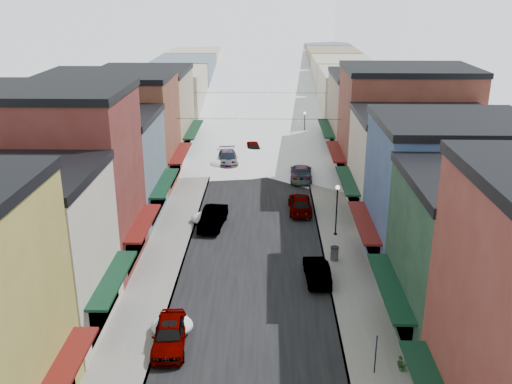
{
  "coord_description": "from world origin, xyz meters",
  "views": [
    {
      "loc": [
        0.98,
        -15.46,
        18.41
      ],
      "look_at": [
        0.0,
        27.57,
        2.98
      ],
      "focal_mm": 40.0,
      "sensor_mm": 36.0,
      "label": 1
    }
  ],
  "objects_px": {
    "car_dark_hatch": "(213,218)",
    "car_green_sedan": "(317,271)",
    "trash_can": "(334,253)",
    "streetlamp_near": "(337,204)",
    "car_silver_sedan": "(170,335)"
  },
  "relations": [
    {
      "from": "car_silver_sedan",
      "to": "car_green_sedan",
      "type": "bearing_deg",
      "value": 37.79
    },
    {
      "from": "car_silver_sedan",
      "to": "car_dark_hatch",
      "type": "relative_size",
      "value": 0.93
    },
    {
      "from": "car_dark_hatch",
      "to": "trash_can",
      "type": "relative_size",
      "value": 4.65
    },
    {
      "from": "car_dark_hatch",
      "to": "car_green_sedan",
      "type": "height_order",
      "value": "car_dark_hatch"
    },
    {
      "from": "trash_can",
      "to": "streetlamp_near",
      "type": "bearing_deg",
      "value": 82.78
    },
    {
      "from": "car_silver_sedan",
      "to": "trash_can",
      "type": "relative_size",
      "value": 4.34
    },
    {
      "from": "car_green_sedan",
      "to": "streetlamp_near",
      "type": "bearing_deg",
      "value": -108.67
    },
    {
      "from": "car_dark_hatch",
      "to": "car_silver_sedan",
      "type": "bearing_deg",
      "value": -86.15
    },
    {
      "from": "car_green_sedan",
      "to": "streetlamp_near",
      "type": "relative_size",
      "value": 1.03
    },
    {
      "from": "car_green_sedan",
      "to": "trash_can",
      "type": "xyz_separation_m",
      "value": [
        1.46,
        2.72,
        -0.03
      ]
    },
    {
      "from": "car_green_sedan",
      "to": "trash_can",
      "type": "relative_size",
      "value": 4.15
    },
    {
      "from": "car_silver_sedan",
      "to": "trash_can",
      "type": "distance_m",
      "value": 14.45
    },
    {
      "from": "trash_can",
      "to": "car_green_sedan",
      "type": "bearing_deg",
      "value": -118.2
    },
    {
      "from": "car_dark_hatch",
      "to": "trash_can",
      "type": "bearing_deg",
      "value": -27.13
    },
    {
      "from": "car_green_sedan",
      "to": "streetlamp_near",
      "type": "distance_m",
      "value": 7.77
    }
  ]
}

